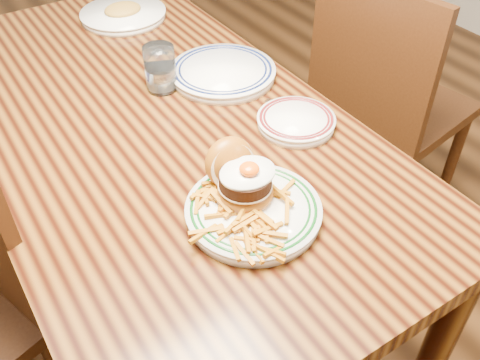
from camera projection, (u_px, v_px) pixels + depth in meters
floor at (173, 294)px, 1.85m from camera, size 6.00×6.00×0.00m
table at (153, 142)px, 1.41m from camera, size 0.85×1.60×0.75m
chair_right at (383, 102)px, 1.82m from camera, size 0.51×0.51×0.95m
main_plate at (249, 199)px, 1.07m from camera, size 0.27×0.29×0.13m
side_plate at (296, 121)px, 1.30m from camera, size 0.19×0.21×0.03m
rear_plate at (223, 72)px, 1.47m from camera, size 0.29×0.29×0.03m
water_glass at (160, 71)px, 1.40m from camera, size 0.08×0.08×0.12m
far_plate at (123, 14)px, 1.75m from camera, size 0.28×0.28×0.05m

